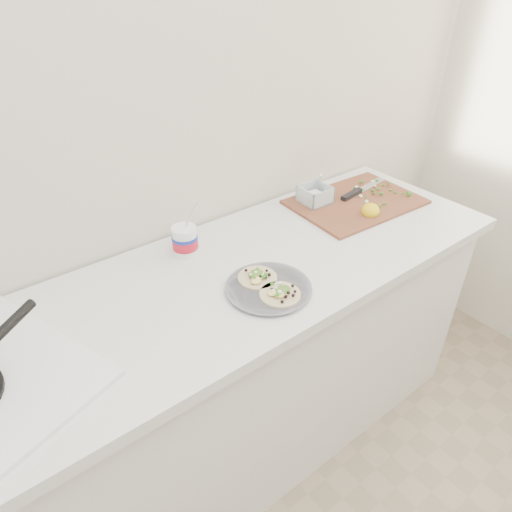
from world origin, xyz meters
TOP-DOWN VIEW (x-y plane):
  - counter at (0.00, 1.43)m, footprint 2.44×0.66m
  - taco_plate at (0.25, 1.28)m, footprint 0.26×0.26m
  - tub at (0.16, 1.60)m, footprint 0.09×0.09m
  - cutboard at (0.88, 1.52)m, footprint 0.53×0.38m

SIDE VIEW (x-z plane):
  - counter at x=0.00m, z-range 0.00..0.90m
  - taco_plate at x=0.25m, z-range 0.90..0.94m
  - cutboard at x=0.88m, z-range 0.88..0.96m
  - tub at x=0.16m, z-range 0.86..1.06m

